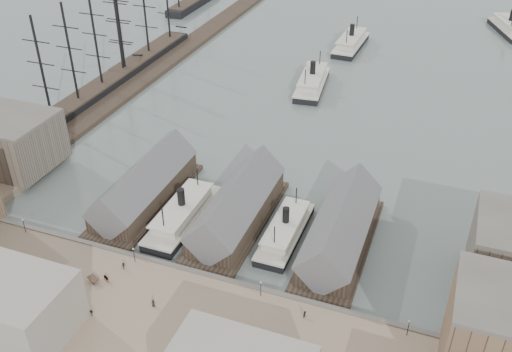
% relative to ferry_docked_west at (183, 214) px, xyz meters
% --- Properties ---
extents(ground, '(900.00, 900.00, 0.00)m').
position_rel_ferry_docked_west_xyz_m(ground, '(13.00, -12.52, -2.40)').
color(ground, '#566460').
rests_on(ground, ground).
extents(quay, '(180.00, 30.00, 2.00)m').
position_rel_ferry_docked_west_xyz_m(quay, '(13.00, -32.52, -1.40)').
color(quay, '#87725B').
rests_on(quay, ground).
extents(seawall, '(180.00, 1.20, 2.30)m').
position_rel_ferry_docked_west_xyz_m(seawall, '(13.00, -17.72, -1.25)').
color(seawall, '#59544C').
rests_on(seawall, ground).
extents(west_wharf, '(10.00, 220.00, 1.60)m').
position_rel_ferry_docked_west_xyz_m(west_wharf, '(-55.00, 87.48, -1.60)').
color(west_wharf, '#2D231C').
rests_on(west_wharf, ground).
extents(ferry_shed_west, '(14.00, 42.00, 12.60)m').
position_rel_ferry_docked_west_xyz_m(ferry_shed_west, '(-13.00, 4.36, 2.24)').
color(ferry_shed_west, '#2D231C').
rests_on(ferry_shed_west, ground).
extents(ferry_shed_center, '(14.00, 42.00, 12.60)m').
position_rel_ferry_docked_west_xyz_m(ferry_shed_center, '(13.00, 4.36, 2.24)').
color(ferry_shed_center, '#2D231C').
rests_on(ferry_shed_center, ground).
extents(ferry_shed_east, '(14.00, 42.00, 12.60)m').
position_rel_ferry_docked_west_xyz_m(ferry_shed_east, '(39.00, 4.36, 2.24)').
color(ferry_shed_east, '#2D231C').
rests_on(ferry_shed_east, ground).
extents(warehouse_west_back, '(26.00, 20.00, 14.00)m').
position_rel_ferry_docked_west_xyz_m(warehouse_west_back, '(-57.00, 5.48, 6.60)').
color(warehouse_west_back, '#60564C').
rests_on(warehouse_west_back, west_land).
extents(lamp_post_far_w, '(0.44, 0.44, 3.92)m').
position_rel_ferry_docked_west_xyz_m(lamp_post_far_w, '(-32.00, -19.52, 2.31)').
color(lamp_post_far_w, black).
rests_on(lamp_post_far_w, quay).
extents(lamp_post_near_w, '(0.44, 0.44, 3.92)m').
position_rel_ferry_docked_west_xyz_m(lamp_post_near_w, '(-2.00, -19.52, 2.31)').
color(lamp_post_near_w, black).
rests_on(lamp_post_near_w, quay).
extents(lamp_post_near_e, '(0.44, 0.44, 3.92)m').
position_rel_ferry_docked_west_xyz_m(lamp_post_near_e, '(28.00, -19.52, 2.31)').
color(lamp_post_near_e, black).
rests_on(lamp_post_near_e, quay).
extents(lamp_post_far_e, '(0.44, 0.44, 3.92)m').
position_rel_ferry_docked_west_xyz_m(lamp_post_far_e, '(58.00, -19.52, 2.31)').
color(lamp_post_far_e, black).
rests_on(lamp_post_far_e, quay).
extents(ferry_docked_west, '(8.61, 28.71, 10.25)m').
position_rel_ferry_docked_west_xyz_m(ferry_docked_west, '(0.00, 0.00, 0.00)').
color(ferry_docked_west, black).
rests_on(ferry_docked_west, ground).
extents(ferry_docked_east, '(7.69, 25.65, 9.16)m').
position_rel_ferry_docked_west_xyz_m(ferry_docked_east, '(26.00, 3.02, -0.26)').
color(ferry_docked_east, black).
rests_on(ferry_docked_east, ground).
extents(ferry_open_near, '(12.72, 31.65, 11.00)m').
position_rel_ferry_docked_west_xyz_m(ferry_open_near, '(7.67, 90.60, 0.17)').
color(ferry_open_near, black).
rests_on(ferry_open_near, ground).
extents(ferry_open_mid, '(10.43, 31.60, 11.18)m').
position_rel_ferry_docked_west_xyz_m(ferry_open_mid, '(11.79, 137.33, 0.22)').
color(ferry_open_mid, black).
rests_on(ferry_open_mid, ground).
extents(ferry_open_far, '(19.93, 32.73, 11.22)m').
position_rel_ferry_docked_west_xyz_m(ferry_open_far, '(75.93, 183.21, 0.23)').
color(ferry_open_far, black).
rests_on(ferry_open_far, ground).
extents(sailing_ship_near, '(8.96, 61.70, 36.82)m').
position_rel_ferry_docked_west_xyz_m(sailing_ship_near, '(-62.69, 52.44, 0.30)').
color(sailing_ship_near, black).
rests_on(sailing_ship_near, ground).
extents(sailing_ship_mid, '(9.12, 52.71, 37.50)m').
position_rel_ferry_docked_west_xyz_m(sailing_ship_mid, '(-62.84, 93.90, 0.28)').
color(sailing_ship_mid, black).
rests_on(sailing_ship_mid, ground).
extents(sailing_ship_far, '(8.67, 48.19, 35.66)m').
position_rel_ferry_docked_west_xyz_m(sailing_ship_far, '(-80.05, 171.36, 0.17)').
color(sailing_ship_far, black).
rests_on(sailing_ship_far, ground).
extents(horse_cart_center, '(4.94, 3.16, 1.67)m').
position_rel_ferry_docked_west_xyz_m(horse_cart_center, '(-5.23, -27.55, 0.44)').
color(horse_cart_center, black).
rests_on(horse_cart_center, quay).
extents(horse_cart_right, '(4.76, 2.38, 1.53)m').
position_rel_ferry_docked_west_xyz_m(horse_cart_right, '(36.43, -30.70, 0.38)').
color(horse_cart_right, black).
rests_on(horse_cart_right, quay).
extents(pedestrian_1, '(1.02, 1.05, 1.70)m').
position_rel_ferry_docked_west_xyz_m(pedestrian_1, '(-26.21, -30.80, 0.45)').
color(pedestrian_1, black).
rests_on(pedestrian_1, quay).
extents(pedestrian_2, '(1.21, 1.32, 1.78)m').
position_rel_ferry_docked_west_xyz_m(pedestrian_2, '(-3.00, -22.50, 0.49)').
color(pedestrian_2, black).
rests_on(pedestrian_2, quay).
extents(pedestrian_3, '(1.01, 0.71, 1.58)m').
position_rel_ferry_docked_west_xyz_m(pedestrian_3, '(-1.71, -36.64, 0.39)').
color(pedestrian_3, black).
rests_on(pedestrian_3, quay).
extents(pedestrian_4, '(0.98, 0.79, 1.74)m').
position_rel_ferry_docked_west_xyz_m(pedestrian_4, '(8.61, -30.04, 0.47)').
color(pedestrian_4, black).
rests_on(pedestrian_4, quay).
extents(pedestrian_5, '(0.75, 0.75, 1.67)m').
position_rel_ferry_docked_west_xyz_m(pedestrian_5, '(17.79, -34.07, 0.43)').
color(pedestrian_5, black).
rests_on(pedestrian_5, quay).
extents(pedestrian_6, '(0.83, 0.95, 1.68)m').
position_rel_ferry_docked_west_xyz_m(pedestrian_6, '(38.33, -22.06, 0.44)').
color(pedestrian_6, black).
rests_on(pedestrian_6, quay).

